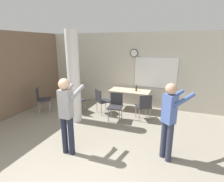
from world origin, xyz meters
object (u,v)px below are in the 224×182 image
Objects in this scene: folding_table at (130,92)px; chair_by_left_wall at (42,98)px; chair_table_front at (116,105)px; chair_table_left at (102,100)px; chair_near_pillar at (76,99)px; bottle_on_table at (136,89)px; person_playing_front at (67,111)px; person_playing_side at (170,116)px; chair_table_right at (144,105)px.

chair_by_left_wall is at bearing -155.58° from folding_table.
chair_table_front and chair_table_left have the same top height.
chair_near_pillar and chair_table_left have the same top height.
bottle_on_table is 0.13× the size of person_playing_front.
person_playing_front is 2.15m from person_playing_side.
chair_table_left is 0.52× the size of person_playing_side.
bottle_on_table is at bearing 120.10° from chair_table_right.
folding_table is 3.15m from person_playing_front.
chair_table_right is 1.00× the size of chair_by_left_wall.
chair_table_front is 0.52× the size of person_playing_side.
chair_table_left is at bearing 15.69° from chair_near_pillar.
chair_table_front is 0.90m from chair_table_right.
chair_table_front is (-0.17, -1.03, -0.17)m from folding_table.
chair_table_right is 2.02m from person_playing_side.
chair_table_left is at bearing 178.85° from chair_table_right.
folding_table is 1.09m from chair_table_left.
person_playing_front reaches higher than chair_table_right.
chair_near_pillar is at bearing 154.30° from person_playing_side.
bottle_on_table is 1.31m from chair_table_left.
person_playing_side is at bearing 15.18° from person_playing_front.
person_playing_side is at bearing -58.89° from folding_table.
chair_near_pillar is 1.24m from chair_by_left_wall.
chair_table_front is 1.00× the size of chair_table_left.
chair_by_left_wall is (-2.89, -1.31, -0.17)m from folding_table.
chair_near_pillar is (-1.53, 0.06, 0.00)m from chair_table_front.
folding_table is 3.18m from chair_by_left_wall.
chair_table_left is 2.17m from chair_by_left_wall.
chair_table_left and chair_by_left_wall have the same top height.
bottle_on_table is 0.26× the size of chair_table_front.
chair_near_pillar is 2.39m from chair_table_right.
folding_table is 1.06m from chair_table_front.
folding_table is at bearing 121.11° from person_playing_side.
person_playing_side is (1.69, -1.49, 0.48)m from chair_table_front.
chair_table_front is 0.50× the size of person_playing_front.
bottle_on_table is 0.26× the size of chair_near_pillar.
bottle_on_table is 0.26× the size of chair_table_right.
chair_table_front is 0.71m from chair_table_left.
bottle_on_table reaches higher than folding_table.
chair_near_pillar is 1.00× the size of chair_table_right.
chair_near_pillar is at bearing -164.31° from chair_table_left.
bottle_on_table is at bearing 26.63° from chair_near_pillar.
chair_table_right is at bearing 62.12° from person_playing_front.
folding_table is at bearing -178.23° from bottle_on_table.
chair_near_pillar reaches higher than folding_table.
person_playing_front is at bearing -83.96° from chair_table_left.
folding_table is 1.68× the size of chair_by_left_wall.
chair_table_left is 1.00× the size of chair_table_right.
chair_table_left is 2.98m from person_playing_side.
person_playing_front is (1.15, -2.12, 0.51)m from chair_near_pillar.
chair_table_right is (2.38, 0.22, 0.00)m from chair_near_pillar.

